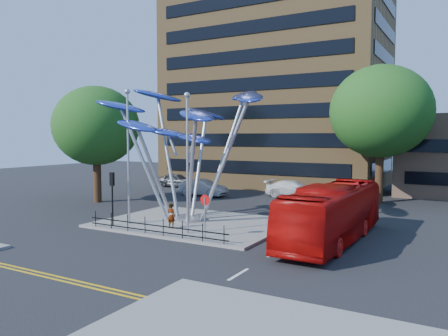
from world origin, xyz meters
The scene contains 18 objects.
ground centered at (0.00, 0.00, 0.00)m, with size 120.00×120.00×0.00m, color black.
traffic_island centered at (-1.00, 6.00, 0.07)m, with size 12.00×9.00×0.15m, color slate.
double_yellow_near centered at (0.00, -6.00, 0.01)m, with size 40.00×0.12×0.01m, color gold.
double_yellow_far centered at (0.00, -6.30, 0.01)m, with size 40.00×0.12×0.01m, color gold.
brick_tower centered at (-6.00, 32.00, 15.00)m, with size 25.00×15.00×30.00m, color olive.
tree_right centered at (8.00, 22.00, 8.04)m, with size 8.80×8.80×12.11m.
tree_left centered at (-14.00, 10.00, 6.79)m, with size 7.60×7.60×10.32m.
leaf_sculpture centered at (-2.07, 6.68, 6.87)m, with size 12.72×9.54×9.51m.
street_lamp_left centered at (-4.50, 3.50, 5.36)m, with size 0.36×0.36×8.80m.
street_lamp_right centered at (0.50, 3.00, 5.09)m, with size 0.36×0.36×8.30m.
traffic_light_island centered at (-5.00, 2.50, 2.61)m, with size 0.28×0.18×3.42m.
no_entry_sign_island centered at (2.00, 2.52, 1.82)m, with size 0.60×0.10×2.45m.
pedestrian_railing_front centered at (-1.00, 1.70, 0.55)m, with size 10.00×0.06×1.00m.
red_bus centered at (8.37, 5.76, 1.61)m, with size 2.70×11.54×3.21m, color #A50A07.
pedestrian centered at (-1.17, 3.63, 0.93)m, with size 0.57×0.37×1.56m, color gray.
parked_car_left centered at (-14.62, 22.96, 0.80)m, with size 1.89×4.69×1.60m, color #3E4046.
parked_car_mid centered at (-7.89, 18.00, 0.81)m, with size 1.71×4.91×1.62m, color #95979B.
parked_car_right centered at (0.21, 21.54, 0.80)m, with size 2.23×5.49×1.59m, color silver.
Camera 1 is at (14.93, -18.18, 5.88)m, focal length 35.00 mm.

